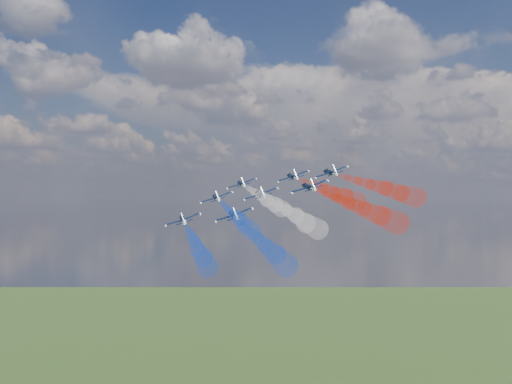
% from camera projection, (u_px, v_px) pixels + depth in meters
% --- Properties ---
extents(jet_lead, '(16.20, 16.61, 8.18)m').
position_uv_depth(jet_lead, '(241.00, 184.00, 197.92)').
color(jet_lead, black).
extents(trail_lead, '(32.11, 42.32, 11.61)m').
position_uv_depth(trail_lead, '(261.00, 196.00, 168.97)').
color(trail_lead, white).
extents(jet_inner_left, '(16.20, 16.61, 8.18)m').
position_uv_depth(jet_inner_left, '(216.00, 198.00, 183.23)').
color(jet_inner_left, black).
extents(trail_inner_left, '(32.11, 42.32, 11.61)m').
position_uv_depth(trail_inner_left, '(233.00, 213.00, 154.28)').
color(trail_inner_left, blue).
extents(jet_inner_right, '(16.20, 16.61, 8.18)m').
position_uv_depth(jet_inner_right, '(293.00, 177.00, 184.61)').
color(jet_inner_right, black).
extents(trail_inner_right, '(32.11, 42.32, 11.61)m').
position_uv_depth(trail_inner_right, '(323.00, 188.00, 155.66)').
color(trail_inner_right, red).
extents(jet_outer_left, '(16.20, 16.61, 8.18)m').
position_uv_depth(jet_outer_left, '(183.00, 220.00, 167.87)').
color(jet_outer_left, black).
extents(trail_outer_left, '(32.11, 42.32, 11.61)m').
position_uv_depth(trail_outer_left, '(194.00, 242.00, 138.92)').
color(trail_outer_left, blue).
extents(jet_center_third, '(16.20, 16.61, 8.18)m').
position_uv_depth(jet_center_third, '(260.00, 194.00, 171.12)').
color(jet_center_third, black).
extents(trail_center_third, '(32.11, 42.32, 11.61)m').
position_uv_depth(trail_center_third, '(287.00, 211.00, 142.17)').
color(trail_center_third, white).
extents(jet_outer_right, '(16.20, 16.61, 8.18)m').
position_uv_depth(jet_outer_right, '(330.00, 173.00, 174.10)').
color(jet_outer_right, black).
extents(trail_outer_right, '(32.11, 42.32, 11.61)m').
position_uv_depth(trail_outer_right, '(371.00, 184.00, 145.16)').
color(trail_outer_right, red).
extents(jet_rear_left, '(16.20, 16.61, 8.18)m').
position_uv_depth(jet_rear_left, '(234.00, 215.00, 156.50)').
color(jet_rear_left, black).
extents(trail_rear_left, '(32.11, 42.32, 11.61)m').
position_uv_depth(trail_rear_left, '(258.00, 238.00, 127.56)').
color(trail_rear_left, blue).
extents(jet_rear_right, '(16.20, 16.61, 8.18)m').
position_uv_depth(jet_rear_right, '(309.00, 187.00, 157.47)').
color(jet_rear_right, black).
extents(trail_rear_right, '(32.11, 42.32, 11.61)m').
position_uv_depth(trail_rear_right, '(349.00, 204.00, 128.52)').
color(trail_rear_right, red).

